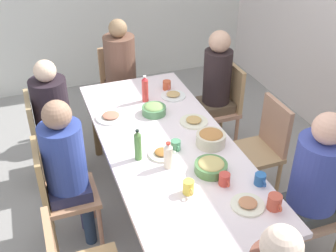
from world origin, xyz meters
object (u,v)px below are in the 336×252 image
(cup_0, at_px, (167,85))
(bottle_0, at_px, (145,89))
(cup_3, at_px, (188,187))
(bottle_2, at_px, (168,156))
(chair_3, at_px, (47,136))
(bowl_0, at_px, (211,138))
(bowl_1, at_px, (154,109))
(chair_7, at_px, (120,84))
(cup_5, at_px, (176,145))
(bowl_2, at_px, (211,166))
(cup_4, at_px, (225,179))
(person_0, at_px, (66,163))
(person_7, at_px, (121,67))
(plate_0, at_px, (162,153))
(plate_1, at_px, (173,95))
(chair_0, at_px, (58,191))
(plate_4, at_px, (248,204))
(chair_2, at_px, (263,145))
(bottle_1, at_px, (138,145))
(chair_1, at_px, (319,203))
(plate_3, at_px, (111,117))
(person_3, at_px, (54,113))
(cup_2, at_px, (260,179))
(person_1, at_px, (315,179))
(person_4, at_px, (216,83))
(dining_table, at_px, (168,150))
(chair_4, at_px, (223,103))
(cup_1, at_px, (275,202))
(plate_2, at_px, (194,121))

(cup_0, distance_m, bottle_0, 0.30)
(cup_3, distance_m, bottle_0, 1.26)
(bottle_2, bearing_deg, chair_3, -144.06)
(bowl_0, relative_size, bowl_1, 1.09)
(chair_7, distance_m, cup_5, 1.65)
(chair_7, xyz_separation_m, bowl_0, (1.66, 0.29, 0.28))
(bowl_2, bearing_deg, bottle_2, -119.65)
(chair_3, relative_size, cup_4, 8.12)
(person_0, relative_size, person_7, 1.00)
(plate_0, height_order, cup_5, cup_5)
(bowl_0, bearing_deg, plate_1, -179.98)
(chair_0, distance_m, plate_4, 1.38)
(chair_2, bearing_deg, bottle_1, -84.07)
(chair_1, bearing_deg, plate_3, -136.93)
(person_7, distance_m, cup_3, 2.02)
(cup_3, distance_m, bottle_1, 0.51)
(chair_1, xyz_separation_m, chair_3, (-1.53, -1.71, 0.00))
(person_3, relative_size, bowl_1, 5.96)
(plate_4, height_order, bowl_1, bowl_1)
(bowl_2, bearing_deg, cup_2, 46.71)
(cup_0, bearing_deg, bottle_2, -19.40)
(person_1, distance_m, cup_4, 0.61)
(chair_7, distance_m, cup_0, 0.81)
(chair_7, xyz_separation_m, plate_1, (0.86, 0.29, 0.24))
(person_4, relative_size, bottle_1, 5.14)
(dining_table, xyz_separation_m, person_7, (-1.44, 0.00, 0.08))
(person_7, distance_m, plate_1, 0.82)
(chair_2, height_order, chair_7, same)
(chair_4, xyz_separation_m, plate_0, (0.90, -0.95, 0.24))
(plate_3, xyz_separation_m, bottle_0, (-0.18, 0.36, 0.10))
(bowl_1, relative_size, cup_2, 1.84)
(chair_1, height_order, plate_4, chair_1)
(person_3, bearing_deg, dining_table, 45.06)
(plate_3, xyz_separation_m, cup_1, (1.39, 0.70, 0.04))
(plate_3, height_order, bottle_1, bottle_1)
(plate_3, bearing_deg, plate_1, 105.43)
(person_0, relative_size, plate_1, 5.56)
(chair_0, distance_m, cup_2, 1.45)
(chair_1, xyz_separation_m, person_1, (0.00, -0.09, 0.25))
(chair_2, relative_size, cup_0, 8.12)
(plate_3, height_order, cup_3, cup_3)
(bowl_2, height_order, cup_4, bowl_2)
(bottle_2, bearing_deg, cup_5, 144.68)
(bottle_0, xyz_separation_m, bottle_1, (0.80, -0.30, -0.00))
(dining_table, relative_size, chair_0, 2.54)
(bowl_2, distance_m, cup_4, 0.16)
(person_3, height_order, person_7, person_7)
(plate_1, height_order, plate_2, same)
(cup_2, relative_size, cup_3, 1.02)
(dining_table, distance_m, cup_4, 0.62)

